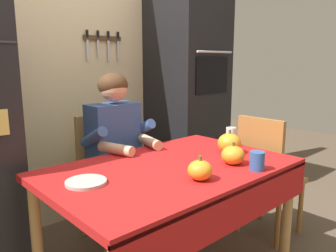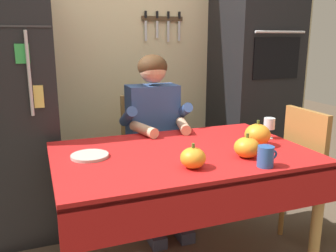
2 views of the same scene
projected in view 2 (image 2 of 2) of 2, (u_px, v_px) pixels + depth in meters
The scene contains 13 objects.
back_wall_assembly at pixel (130, 45), 3.01m from camera, with size 3.70×0.13×2.60m.
refrigerator at pixel (3, 107), 2.41m from camera, with size 0.68×0.71×1.80m.
wall_oven at pixel (253, 74), 3.09m from camera, with size 0.60×0.64×2.10m.
dining_table at pixel (183, 167), 1.99m from camera, with size 1.40×0.90×0.74m.
chair_behind_person at pixel (148, 150), 2.76m from camera, with size 0.40×0.40×0.93m.
seated_person at pixel (156, 127), 2.54m from camera, with size 0.47×0.55×1.25m.
chair_right_side at pixel (315, 173), 2.29m from camera, with size 0.40×0.40×0.93m.
coffee_mug at pixel (266, 156), 1.74m from camera, with size 0.11×0.08×0.10m.
wine_glass at pixel (269, 124), 2.22m from camera, with size 0.07×0.07×0.13m.
pumpkin_large at pixel (257, 135), 2.08m from camera, with size 0.15×0.15×0.15m.
pumpkin_medium at pixel (247, 147), 1.88m from camera, with size 0.14×0.14×0.13m.
pumpkin_small at pixel (193, 158), 1.72m from camera, with size 0.13×0.13×0.12m.
serving_tray at pixel (90, 156), 1.89m from camera, with size 0.20×0.20×0.02m, color #B7B2A8.
Camera 2 is at (-0.74, -1.65, 1.35)m, focal length 38.14 mm.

